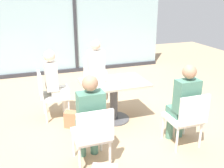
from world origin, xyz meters
TOP-DOWN VIEW (x-y plane):
  - ground_plane at (0.00, 0.00)m, footprint 12.00×12.00m
  - window_wall_backdrop at (0.00, 3.20)m, footprint 5.08×0.10m
  - dining_table_main at (0.00, 0.00)m, footprint 1.12×0.78m
  - chair_far_left at (-1.06, 0.46)m, footprint 0.50×0.46m
  - chair_front_left at (-0.71, -1.16)m, footprint 0.46×0.50m
  - chair_front_right at (0.71, -1.16)m, footprint 0.46×0.50m
  - chair_near_window at (0.00, 1.16)m, footprint 0.46×0.51m
  - person_far_left at (-0.95, 0.46)m, footprint 0.39×0.34m
  - person_front_left at (-0.71, -1.05)m, footprint 0.34×0.39m
  - person_front_right at (0.71, -1.05)m, footprint 0.34×0.39m
  - person_near_window at (-0.00, 1.05)m, footprint 0.34×0.39m
  - wine_glass_0 at (-0.09, 0.18)m, footprint 0.07×0.07m
  - wine_glass_1 at (-0.26, 0.08)m, footprint 0.07×0.07m
  - wine_glass_2 at (0.05, -0.12)m, footprint 0.07×0.07m
  - wine_glass_3 at (-0.18, -0.01)m, footprint 0.07×0.07m
  - wine_glass_4 at (0.16, -0.27)m, footprint 0.07×0.07m
  - coffee_cup at (-0.36, -0.22)m, footprint 0.08×0.08m
  - cell_phone_on_table at (-0.47, 0.06)m, footprint 0.14×0.16m
  - handbag_0 at (-0.74, -0.03)m, footprint 0.34×0.28m

SIDE VIEW (x-z plane):
  - ground_plane at x=0.00m, z-range 0.00..0.00m
  - handbag_0 at x=-0.74m, z-range 0.00..0.28m
  - chair_far_left at x=-1.06m, z-range 0.06..0.93m
  - chair_front_left at x=-0.71m, z-range 0.06..0.93m
  - chair_front_right at x=0.71m, z-range 0.06..0.93m
  - chair_near_window at x=0.00m, z-range 0.06..0.93m
  - dining_table_main at x=0.00m, z-range 0.15..0.88m
  - person_far_left at x=-0.95m, z-range 0.07..1.33m
  - person_front_left at x=-0.71m, z-range 0.07..1.33m
  - person_front_right at x=0.71m, z-range 0.07..1.33m
  - person_near_window at x=0.00m, z-range 0.07..1.33m
  - cell_phone_on_table at x=-0.47m, z-range 0.73..0.74m
  - coffee_cup at x=-0.36m, z-range 0.73..0.82m
  - wine_glass_0 at x=-0.09m, z-range 0.77..0.95m
  - wine_glass_1 at x=-0.26m, z-range 0.77..0.95m
  - wine_glass_2 at x=0.05m, z-range 0.77..0.95m
  - wine_glass_3 at x=-0.18m, z-range 0.77..0.95m
  - wine_glass_4 at x=0.16m, z-range 0.77..0.95m
  - window_wall_backdrop at x=0.00m, z-range -0.14..2.56m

